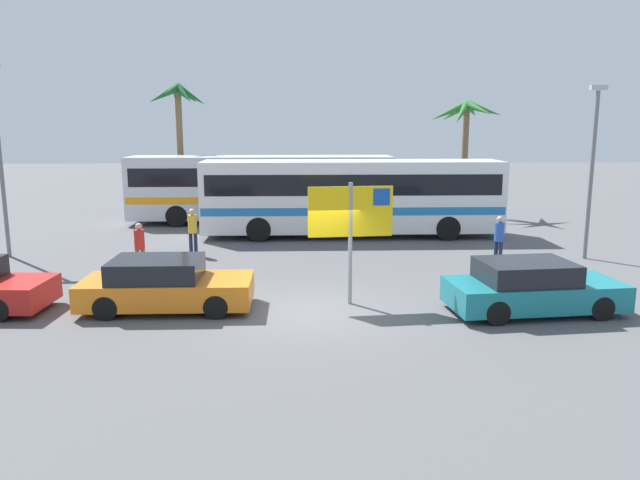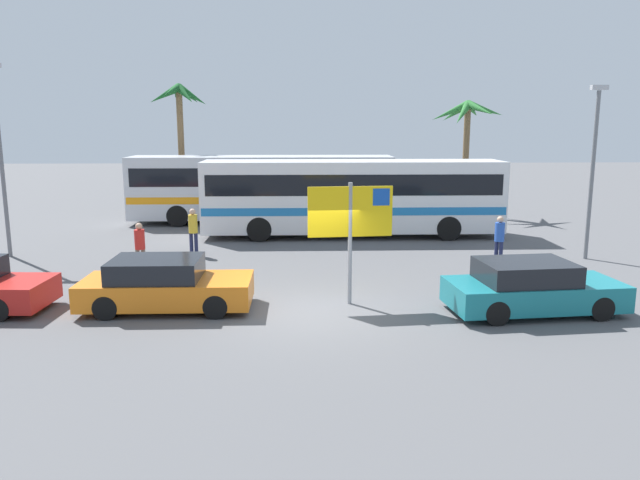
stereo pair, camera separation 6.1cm
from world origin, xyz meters
The scene contains 13 objects.
ground centered at (0.00, 0.00, 0.00)m, with size 120.00×120.00×0.00m, color #565659.
bus_front_coach centered at (1.91, 10.57, 1.78)m, with size 12.38×2.45×3.17m.
bus_rear_coach centered at (-2.10, 14.33, 1.78)m, with size 12.38×2.45×3.17m.
ferry_sign centered at (1.06, 0.78, 2.33)m, with size 2.20×0.27×3.20m.
car_orange centered at (-3.74, 0.45, 0.64)m, with size 4.27×1.86×1.32m.
car_teal centered at (5.49, -0.15, 0.64)m, with size 4.42×2.24×1.32m.
pedestrian_by_bus centered at (6.40, 5.15, 0.97)m, with size 0.32×0.32×1.64m.
pedestrian_near_sign centered at (-4.12, 6.95, 1.00)m, with size 0.32×0.32×1.70m.
pedestrian_crossing_lot centered at (-5.33, 4.27, 0.95)m, with size 0.32×0.32×1.63m.
lamp_post_left_side centered at (-10.69, 7.00, 3.67)m, with size 0.56×0.20×6.70m.
lamp_post_right_side centered at (9.76, 5.94, 3.29)m, with size 0.56×0.20×5.95m.
palm_tree_seaside centered at (8.23, 16.49, 4.81)m, with size 3.94×3.75×5.86m.
palm_tree_inland centered at (-6.38, 16.92, 5.47)m, with size 3.04×3.27×6.68m.
Camera 1 is at (-0.33, -14.57, 4.65)m, focal length 33.99 mm.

